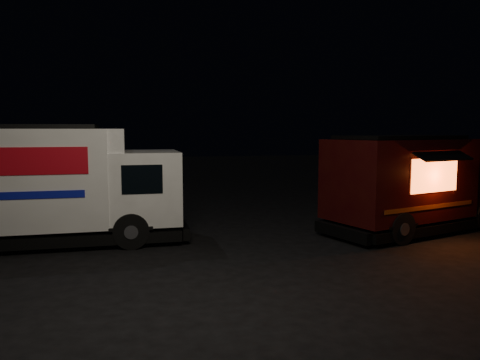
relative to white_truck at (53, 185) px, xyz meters
name	(u,v)px	position (x,y,z in m)	size (l,w,h in m)	color
ground	(213,255)	(3.72, -1.97, -1.49)	(80.00, 80.00, 0.00)	black
white_truck	(53,185)	(0.00, 0.00, 0.00)	(6.59, 2.25, 2.99)	white
red_truck	(418,183)	(9.83, -0.62, -0.14)	(5.82, 2.14, 2.71)	black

